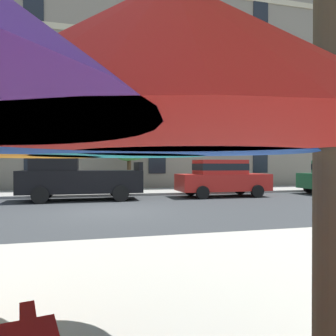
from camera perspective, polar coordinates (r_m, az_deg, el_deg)
ground_plane at (r=10.90m, az=-10.53°, el=-7.57°), size 120.00×120.00×0.00m
sidewalk_far at (r=17.65m, az=-11.96°, el=-4.27°), size 56.00×3.60×0.12m
apartment_building at (r=26.57m, az=-12.71°, el=14.61°), size 43.28×12.08×16.00m
pickup_black at (r=14.49m, az=-15.96°, el=-1.49°), size 5.10×2.12×2.20m
sedan_red at (r=15.82m, az=9.48°, el=-1.59°), size 4.40×1.98×1.78m
street_tree_middle at (r=17.91m, az=-6.64°, el=4.38°), size 2.37×2.07×3.78m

